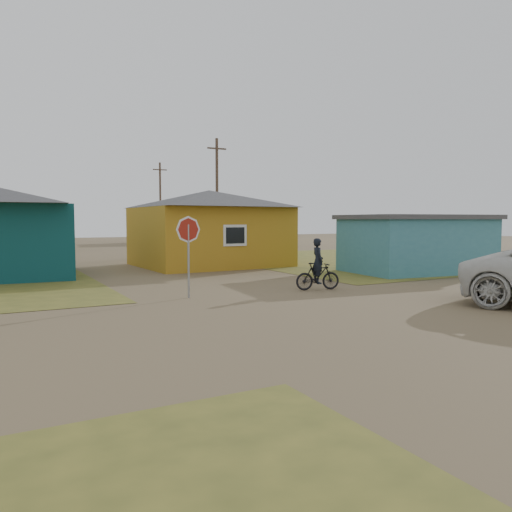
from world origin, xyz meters
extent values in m
plane|color=brown|center=(0.00, 0.00, 0.00)|extent=(120.00, 120.00, 0.00)
cube|color=olive|center=(14.00, 13.00, 0.01)|extent=(20.00, 18.00, 0.00)
cube|color=#B4801B|center=(2.50, 14.00, 1.50)|extent=(7.21, 6.24, 3.00)
pyramid|color=#39393B|center=(2.50, 14.00, 3.45)|extent=(7.72, 6.76, 0.90)
cube|color=silver|center=(2.50, 10.97, 1.65)|extent=(1.20, 0.06, 1.00)
cube|color=black|center=(2.50, 10.94, 1.65)|extent=(0.95, 0.04, 0.75)
cube|color=teal|center=(9.50, 6.50, 1.20)|extent=(6.39, 4.61, 2.40)
cube|color=#39393B|center=(9.50, 6.50, 2.50)|extent=(6.71, 4.93, 0.20)
cube|color=gray|center=(-6.00, 34.00, 1.40)|extent=(6.49, 5.60, 2.80)
pyramid|color=#39393B|center=(-6.00, 34.00, 3.20)|extent=(7.04, 6.15, 0.80)
cube|color=#99916D|center=(10.00, 40.00, 1.40)|extent=(6.41, 5.50, 2.80)
pyramid|color=#39393B|center=(10.00, 40.00, 3.20)|extent=(6.95, 6.05, 0.80)
cylinder|color=brown|center=(6.50, 22.00, 4.00)|extent=(0.20, 0.20, 8.00)
cube|color=brown|center=(6.50, 22.00, 7.30)|extent=(1.40, 0.10, 0.10)
cylinder|color=brown|center=(7.50, 38.00, 4.00)|extent=(0.20, 0.20, 8.00)
cube|color=brown|center=(7.50, 38.00, 7.30)|extent=(1.40, 0.10, 0.10)
cylinder|color=gray|center=(-2.36, 4.22, 1.12)|extent=(0.06, 0.06, 2.23)
imported|color=black|center=(2.10, 3.78, 0.47)|extent=(1.61, 0.79, 0.93)
imported|color=black|center=(2.10, 3.78, 0.99)|extent=(0.49, 0.63, 1.53)
camera|label=1|loc=(-7.71, -9.97, 2.37)|focal=35.00mm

